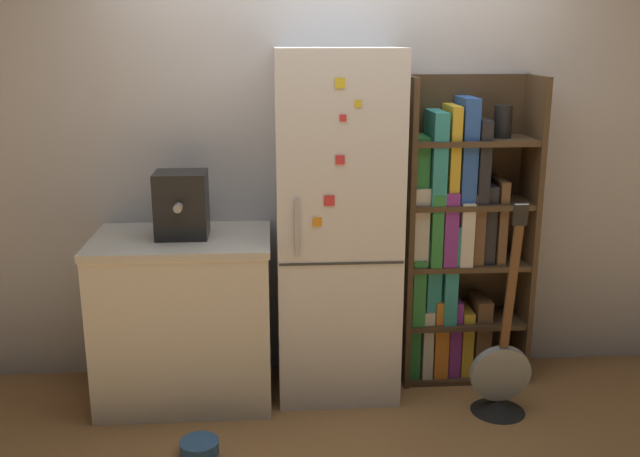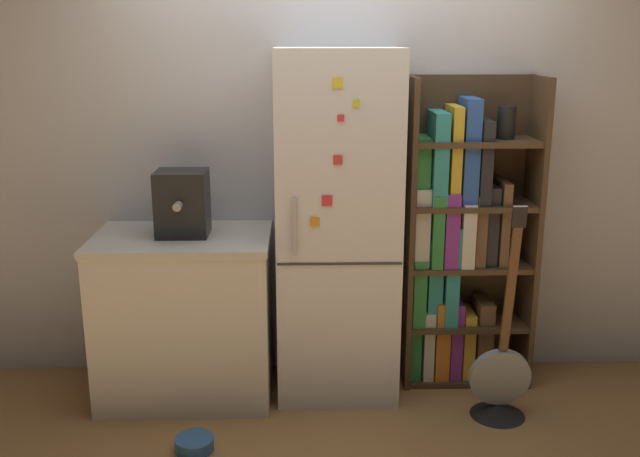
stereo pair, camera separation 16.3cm
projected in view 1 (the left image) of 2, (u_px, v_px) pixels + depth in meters
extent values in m
plane|color=#A87542|center=(339.00, 400.00, 4.01)|extent=(16.00, 16.00, 0.00)
cube|color=silver|center=(333.00, 158.00, 4.13)|extent=(8.00, 0.05, 2.60)
cube|color=silver|center=(337.00, 227.00, 3.93)|extent=(0.66, 0.55, 1.93)
cube|color=#333333|center=(342.00, 264.00, 3.69)|extent=(0.65, 0.01, 0.01)
cube|color=#B2B2B7|center=(297.00, 228.00, 3.61)|extent=(0.02, 0.02, 0.30)
cube|color=yellow|center=(358.00, 104.00, 3.48)|extent=(0.03, 0.01, 0.03)
cube|color=orange|center=(317.00, 222.00, 3.62)|extent=(0.05, 0.02, 0.05)
cube|color=yellow|center=(340.00, 83.00, 3.45)|extent=(0.05, 0.01, 0.05)
cube|color=red|center=(344.00, 118.00, 3.49)|extent=(0.03, 0.01, 0.03)
cube|color=red|center=(329.00, 201.00, 3.60)|extent=(0.05, 0.01, 0.05)
cube|color=red|center=(340.00, 160.00, 3.55)|extent=(0.05, 0.01, 0.05)
cube|color=#4C3823|center=(406.00, 234.00, 4.07)|extent=(0.03, 0.35, 1.77)
cube|color=#4C3823|center=(527.00, 232.00, 4.12)|extent=(0.03, 0.35, 1.77)
cube|color=#4C3823|center=(460.00, 226.00, 4.25)|extent=(0.74, 0.03, 1.77)
cube|color=#4C3823|center=(459.00, 371.00, 4.32)|extent=(0.68, 0.32, 0.03)
cube|color=#4C3823|center=(462.00, 319.00, 4.24)|extent=(0.68, 0.32, 0.03)
cube|color=#4C3823|center=(465.00, 262.00, 4.14)|extent=(0.68, 0.32, 0.03)
cube|color=#4C3823|center=(468.00, 203.00, 4.05)|extent=(0.68, 0.32, 0.03)
cube|color=#4C3823|center=(472.00, 141.00, 3.96)|extent=(0.68, 0.32, 0.03)
cube|color=#338C3F|center=(412.00, 333.00, 4.24)|extent=(0.06, 0.24, 0.49)
cube|color=silver|center=(424.00, 338.00, 4.26)|extent=(0.06, 0.28, 0.42)
cube|color=orange|center=(437.00, 333.00, 4.25)|extent=(0.08, 0.26, 0.48)
cube|color=purple|center=(451.00, 334.00, 4.26)|extent=(0.07, 0.24, 0.46)
cube|color=gold|center=(463.00, 339.00, 4.27)|extent=(0.07, 0.22, 0.40)
cube|color=brown|center=(479.00, 334.00, 4.26)|extent=(0.09, 0.22, 0.46)
cube|color=#338C3F|center=(415.00, 287.00, 4.16)|extent=(0.07, 0.28, 0.39)
cube|color=teal|center=(431.00, 277.00, 4.16)|extent=(0.08, 0.24, 0.51)
cube|color=teal|center=(447.00, 271.00, 4.14)|extent=(0.08, 0.26, 0.59)
cube|color=silver|center=(418.00, 224.00, 4.05)|extent=(0.08, 0.23, 0.45)
cube|color=#338C3F|center=(432.00, 226.00, 4.07)|extent=(0.06, 0.29, 0.42)
cube|color=purple|center=(446.00, 225.00, 4.08)|extent=(0.08, 0.30, 0.42)
cube|color=silver|center=(461.00, 230.00, 4.09)|extent=(0.07, 0.30, 0.37)
cube|color=brown|center=(474.00, 226.00, 4.09)|extent=(0.06, 0.26, 0.41)
cube|color=#262628|center=(486.00, 222.00, 4.09)|extent=(0.06, 0.23, 0.45)
cube|color=brown|center=(497.00, 220.00, 4.09)|extent=(0.05, 0.25, 0.48)
cube|color=#338C3F|center=(419.00, 169.00, 3.99)|extent=(0.07, 0.23, 0.37)
cube|color=teal|center=(435.00, 157.00, 3.96)|extent=(0.08, 0.28, 0.51)
cube|color=gold|center=(451.00, 154.00, 3.97)|extent=(0.06, 0.26, 0.54)
cube|color=#2D59B2|center=(465.00, 150.00, 3.98)|extent=(0.08, 0.26, 0.58)
cube|color=#262628|center=(479.00, 160.00, 4.00)|extent=(0.06, 0.28, 0.46)
cylinder|color=black|center=(503.00, 122.00, 3.94)|extent=(0.10, 0.10, 0.18)
cube|color=silver|center=(185.00, 321.00, 3.97)|extent=(0.94, 0.64, 0.90)
cube|color=beige|center=(181.00, 240.00, 3.84)|extent=(0.96, 0.66, 0.04)
cube|color=black|center=(182.00, 205.00, 3.80)|extent=(0.27, 0.24, 0.35)
cylinder|color=#A5A39E|center=(178.00, 208.00, 3.65)|extent=(0.04, 0.06, 0.04)
cone|color=black|center=(498.00, 406.00, 3.89)|extent=(0.30, 0.30, 0.06)
cylinder|color=gray|center=(500.00, 373.00, 3.84)|extent=(0.33, 0.09, 0.33)
cube|color=brown|center=(511.00, 288.00, 3.63)|extent=(0.04, 0.12, 0.70)
cube|color=black|center=(521.00, 215.00, 3.48)|extent=(0.07, 0.04, 0.11)
cylinder|color=#3366A5|center=(199.00, 447.00, 3.49)|extent=(0.19, 0.19, 0.07)
torus|color=#3366A5|center=(199.00, 442.00, 3.48)|extent=(0.19, 0.19, 0.01)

